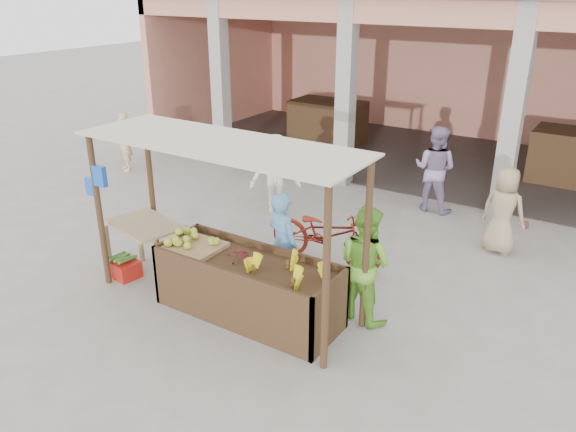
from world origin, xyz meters
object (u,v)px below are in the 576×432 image
Objects in this scene: red_crate at (123,268)px; motorcycle at (326,233)px; vendor_blue at (283,241)px; side_table at (146,232)px; fruit_stall at (248,289)px; vendor_green at (365,260)px.

red_crate is 3.25m from motorcycle.
vendor_blue reaches higher than motorcycle.
side_table is 2.83m from motorcycle.
side_table is 0.76× the size of vendor_blue.
side_table reaches higher than fruit_stall.
side_table is 2.51× the size of red_crate.
side_table reaches higher than red_crate.
vendor_green is at bearing -160.60° from vendor_blue.
red_crate is 0.30× the size of vendor_blue.
vendor_blue is 0.82× the size of motorcycle.
vendor_blue reaches higher than side_table.
vendor_blue is (2.01, 0.74, 0.07)m from side_table.
vendor_green is at bearing 23.82° from red_crate.
motorcycle is (2.08, 1.90, -0.23)m from side_table.
red_crate is at bearing -137.43° from side_table.
red_crate is at bearing 29.08° from vendor_green.
side_table is 3.38m from vendor_green.
fruit_stall is 5.09× the size of red_crate.
vendor_green is 1.68m from motorcycle.
fruit_stall is 2.03× the size of side_table.
vendor_green reaches higher than red_crate.
vendor_green is 0.83× the size of motorcycle.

